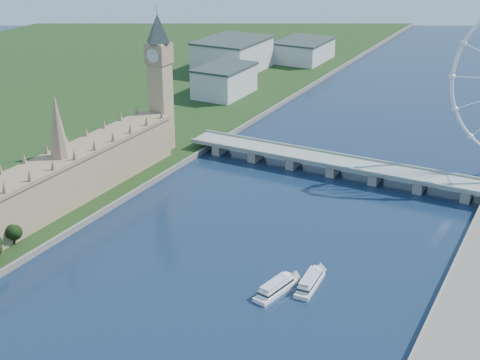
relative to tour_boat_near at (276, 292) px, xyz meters
The scene contains 6 objects.
parliament_range 160.10m from the tour_boat_near, behind, with size 24.00×200.00×70.00m.
big_ben 217.58m from the tour_boat_near, 139.12° to the left, with size 20.02×20.02×110.00m.
westminster_bridge 160.28m from the tour_boat_near, 100.30° to the left, with size 220.00×22.00×9.50m.
city_skyline 418.12m from the tour_boat_near, 88.55° to the left, with size 505.00×280.00×32.00m.
tour_boat_near is the anchor object (origin of this frame).
tour_boat_far 17.90m from the tour_boat_near, 45.22° to the left, with size 7.71×30.16×6.67m, color silver, non-canonical shape.
Camera 1 is at (143.15, -111.38, 177.39)m, focal length 50.00 mm.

